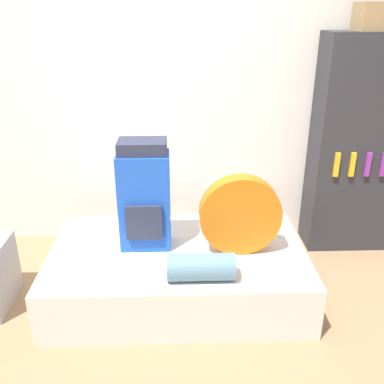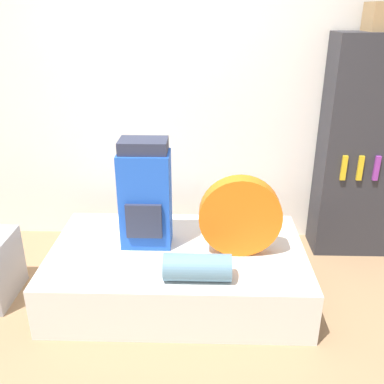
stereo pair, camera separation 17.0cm
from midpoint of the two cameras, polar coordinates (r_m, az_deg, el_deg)
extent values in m
plane|color=#997551|center=(2.85, -7.15, -21.36)|extent=(16.00, 16.00, 0.00)
cube|color=white|center=(3.73, -6.08, 12.40)|extent=(8.00, 0.05, 2.60)
cube|color=silver|center=(3.25, -3.41, -10.46)|extent=(1.85, 1.11, 0.38)
cube|color=blue|center=(3.07, -7.91, -1.20)|extent=(0.36, 0.23, 0.71)
cube|color=#282D42|center=(2.94, -8.31, 5.97)|extent=(0.33, 0.22, 0.09)
cube|color=#282D42|center=(3.00, -8.04, -4.09)|extent=(0.25, 0.03, 0.25)
cylinder|color=orange|center=(3.00, 4.82, -3.09)|extent=(0.57, 0.12, 0.57)
cylinder|color=#5B849E|center=(2.78, -0.56, -10.01)|extent=(0.44, 0.18, 0.18)
cube|color=#2D2D33|center=(3.88, 20.44, 5.69)|extent=(0.81, 0.34, 1.84)
cube|color=gold|center=(3.65, 17.49, 3.46)|extent=(0.04, 0.02, 0.20)
cube|color=gold|center=(3.70, 19.38, 3.45)|extent=(0.04, 0.02, 0.20)
cube|color=purple|center=(3.75, 21.23, 3.43)|extent=(0.04, 0.02, 0.20)
cube|color=purple|center=(3.80, 23.03, 3.41)|extent=(0.04, 0.02, 0.20)
cube|color=#A88456|center=(3.73, 22.21, 20.86)|extent=(0.31, 0.25, 0.20)
camera|label=1|loc=(0.08, -91.65, -0.71)|focal=40.00mm
camera|label=2|loc=(0.08, 88.35, 0.71)|focal=40.00mm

